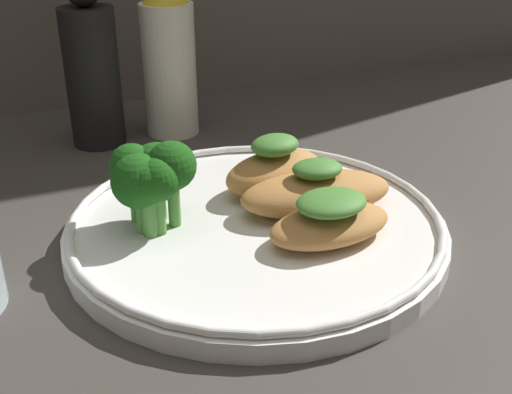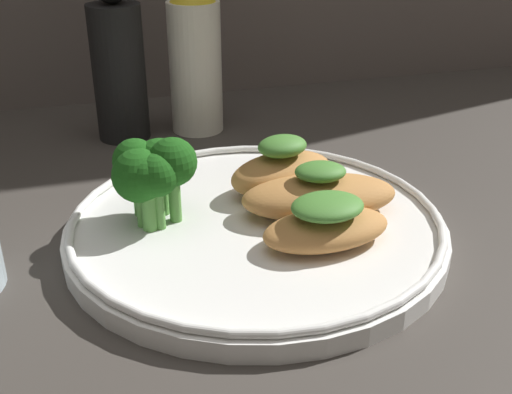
{
  "view_description": "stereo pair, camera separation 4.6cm",
  "coord_description": "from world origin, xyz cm",
  "px_view_note": "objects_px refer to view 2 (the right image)",
  "views": [
    {
      "loc": [
        -15.82,
        -37.64,
        23.91
      ],
      "look_at": [
        0.0,
        0.0,
        3.4
      ],
      "focal_mm": 45.0,
      "sensor_mm": 36.0,
      "label": 1
    },
    {
      "loc": [
        -11.52,
        -39.17,
        23.91
      ],
      "look_at": [
        0.0,
        0.0,
        3.4
      ],
      "focal_mm": 45.0,
      "sensor_mm": 36.0,
      "label": 2
    }
  ],
  "objects_px": {
    "plate": "(256,226)",
    "pepper_grinder": "(118,65)",
    "broccoli_bunch": "(152,170)",
    "sauce_bottle": "(195,57)"
  },
  "relations": [
    {
      "from": "plate",
      "to": "pepper_grinder",
      "type": "height_order",
      "value": "pepper_grinder"
    },
    {
      "from": "broccoli_bunch",
      "to": "sauce_bottle",
      "type": "height_order",
      "value": "sauce_bottle"
    },
    {
      "from": "plate",
      "to": "sauce_bottle",
      "type": "height_order",
      "value": "sauce_bottle"
    },
    {
      "from": "plate",
      "to": "sauce_bottle",
      "type": "relative_size",
      "value": 1.73
    },
    {
      "from": "broccoli_bunch",
      "to": "pepper_grinder",
      "type": "height_order",
      "value": "pepper_grinder"
    },
    {
      "from": "plate",
      "to": "broccoli_bunch",
      "type": "bearing_deg",
      "value": 162.81
    },
    {
      "from": "broccoli_bunch",
      "to": "pepper_grinder",
      "type": "relative_size",
      "value": 0.39
    },
    {
      "from": "pepper_grinder",
      "to": "plate",
      "type": "bearing_deg",
      "value": -73.35
    },
    {
      "from": "plate",
      "to": "pepper_grinder",
      "type": "relative_size",
      "value": 1.66
    },
    {
      "from": "plate",
      "to": "sauce_bottle",
      "type": "distance_m",
      "value": 0.24
    }
  ]
}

